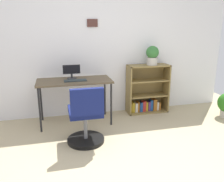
% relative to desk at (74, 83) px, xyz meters
% --- Properties ---
extents(wall_back, '(5.20, 0.12, 2.51)m').
position_rel_desk_xyz_m(wall_back, '(0.34, 0.42, 0.57)').
color(wall_back, silver).
rests_on(wall_back, ground_plane).
extents(desk, '(1.19, 0.56, 0.74)m').
position_rel_desk_xyz_m(desk, '(0.00, 0.00, 0.00)').
color(desk, brown).
rests_on(desk, ground_plane).
extents(monitor, '(0.28, 0.15, 0.23)m').
position_rel_desk_xyz_m(monitor, '(-0.03, 0.10, 0.18)').
color(monitor, '#262628').
rests_on(monitor, desk).
extents(keyboard, '(0.36, 0.13, 0.02)m').
position_rel_desk_xyz_m(keyboard, '(0.01, -0.08, 0.07)').
color(keyboard, '#2A3437').
rests_on(keyboard, desk).
extents(office_chair, '(0.52, 0.55, 0.84)m').
position_rel_desk_xyz_m(office_chair, '(0.07, -0.78, -0.32)').
color(office_chair, black).
rests_on(office_chair, ground_plane).
extents(bookshelf_low, '(0.76, 0.30, 0.90)m').
position_rel_desk_xyz_m(bookshelf_low, '(1.35, 0.23, -0.29)').
color(bookshelf_low, olive).
rests_on(bookshelf_low, ground_plane).
extents(potted_plant_on_shelf, '(0.23, 0.23, 0.34)m').
position_rel_desk_xyz_m(potted_plant_on_shelf, '(1.42, 0.17, 0.40)').
color(potted_plant_on_shelf, '#B7B2A8').
rests_on(potted_plant_on_shelf, bookshelf_low).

